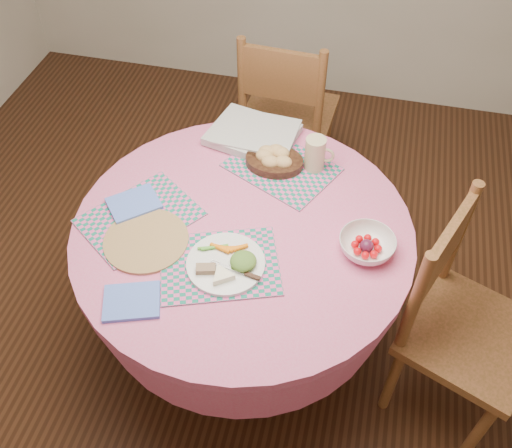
{
  "coord_description": "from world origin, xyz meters",
  "views": [
    {
      "loc": [
        0.36,
        -1.32,
        2.29
      ],
      "look_at": [
        0.05,
        0.0,
        0.78
      ],
      "focal_mm": 40.0,
      "sensor_mm": 36.0,
      "label": 1
    }
  ],
  "objects_px": {
    "bread_bowl": "(274,158)",
    "fruit_bowl": "(367,245)",
    "chair_back": "(286,114)",
    "dinner_plate": "(227,264)",
    "chair_right": "(459,321)",
    "dining_table": "(243,261)",
    "latte_mug": "(316,154)",
    "wicker_trivet": "(146,240)"
  },
  "relations": [
    {
      "from": "dining_table",
      "to": "chair_back",
      "type": "height_order",
      "value": "chair_back"
    },
    {
      "from": "chair_right",
      "to": "latte_mug",
      "type": "distance_m",
      "value": 0.82
    },
    {
      "from": "chair_back",
      "to": "dinner_plate",
      "type": "height_order",
      "value": "chair_back"
    },
    {
      "from": "chair_right",
      "to": "latte_mug",
      "type": "bearing_deg",
      "value": 77.68
    },
    {
      "from": "dining_table",
      "to": "dinner_plate",
      "type": "distance_m",
      "value": 0.29
    },
    {
      "from": "dining_table",
      "to": "fruit_bowl",
      "type": "distance_m",
      "value": 0.5
    },
    {
      "from": "dining_table",
      "to": "bread_bowl",
      "type": "xyz_separation_m",
      "value": [
        0.04,
        0.35,
        0.23
      ]
    },
    {
      "from": "dining_table",
      "to": "latte_mug",
      "type": "relative_size",
      "value": 8.87
    },
    {
      "from": "dinner_plate",
      "to": "bread_bowl",
      "type": "bearing_deg",
      "value": 85.29
    },
    {
      "from": "chair_back",
      "to": "dinner_plate",
      "type": "xyz_separation_m",
      "value": [
        0.03,
        -1.19,
        0.26
      ]
    },
    {
      "from": "fruit_bowl",
      "to": "bread_bowl",
      "type": "bearing_deg",
      "value": 138.61
    },
    {
      "from": "dining_table",
      "to": "bread_bowl",
      "type": "distance_m",
      "value": 0.42
    },
    {
      "from": "chair_back",
      "to": "wicker_trivet",
      "type": "distance_m",
      "value": 1.21
    },
    {
      "from": "chair_back",
      "to": "dinner_plate",
      "type": "relative_size",
      "value": 3.66
    },
    {
      "from": "bread_bowl",
      "to": "wicker_trivet",
      "type": "bearing_deg",
      "value": -125.61
    },
    {
      "from": "wicker_trivet",
      "to": "bread_bowl",
      "type": "distance_m",
      "value": 0.61
    },
    {
      "from": "chair_right",
      "to": "fruit_bowl",
      "type": "bearing_deg",
      "value": 104.53
    },
    {
      "from": "dinner_plate",
      "to": "fruit_bowl",
      "type": "height_order",
      "value": "fruit_bowl"
    },
    {
      "from": "chair_back",
      "to": "dining_table",
      "type": "bearing_deg",
      "value": 95.32
    },
    {
      "from": "chair_right",
      "to": "bread_bowl",
      "type": "height_order",
      "value": "chair_right"
    },
    {
      "from": "chair_right",
      "to": "dining_table",
      "type": "bearing_deg",
      "value": 108.14
    },
    {
      "from": "latte_mug",
      "to": "dining_table",
      "type": "bearing_deg",
      "value": -118.27
    },
    {
      "from": "wicker_trivet",
      "to": "bread_bowl",
      "type": "height_order",
      "value": "bread_bowl"
    },
    {
      "from": "chair_right",
      "to": "chair_back",
      "type": "xyz_separation_m",
      "value": [
        -0.86,
        1.06,
        -0.0
      ]
    },
    {
      "from": "dinner_plate",
      "to": "latte_mug",
      "type": "height_order",
      "value": "latte_mug"
    },
    {
      "from": "chair_back",
      "to": "wicker_trivet",
      "type": "xyz_separation_m",
      "value": [
        -0.28,
        -1.15,
        0.24
      ]
    },
    {
      "from": "dinner_plate",
      "to": "bread_bowl",
      "type": "distance_m",
      "value": 0.54
    },
    {
      "from": "chair_back",
      "to": "latte_mug",
      "type": "relative_size",
      "value": 7.02
    },
    {
      "from": "dining_table",
      "to": "dinner_plate",
      "type": "bearing_deg",
      "value": -91.32
    },
    {
      "from": "bread_bowl",
      "to": "fruit_bowl",
      "type": "xyz_separation_m",
      "value": [
        0.4,
        -0.36,
        -0.01
      ]
    },
    {
      "from": "latte_mug",
      "to": "fruit_bowl",
      "type": "distance_m",
      "value": 0.45
    },
    {
      "from": "chair_right",
      "to": "fruit_bowl",
      "type": "height_order",
      "value": "chair_right"
    },
    {
      "from": "chair_back",
      "to": "wicker_trivet",
      "type": "height_order",
      "value": "chair_back"
    },
    {
      "from": "chair_right",
      "to": "dinner_plate",
      "type": "bearing_deg",
      "value": 121.24
    },
    {
      "from": "dinner_plate",
      "to": "fruit_bowl",
      "type": "bearing_deg",
      "value": 22.19
    },
    {
      "from": "latte_mug",
      "to": "chair_back",
      "type": "bearing_deg",
      "value": 110.1
    },
    {
      "from": "chair_back",
      "to": "latte_mug",
      "type": "xyz_separation_m",
      "value": [
        0.23,
        -0.63,
        0.31
      ]
    },
    {
      "from": "chair_right",
      "to": "chair_back",
      "type": "height_order",
      "value": "chair_right"
    },
    {
      "from": "dining_table",
      "to": "dinner_plate",
      "type": "xyz_separation_m",
      "value": [
        -0.0,
        -0.19,
        0.22
      ]
    },
    {
      "from": "dining_table",
      "to": "fruit_bowl",
      "type": "bearing_deg",
      "value": -0.93
    },
    {
      "from": "dining_table",
      "to": "wicker_trivet",
      "type": "xyz_separation_m",
      "value": [
        -0.31,
        -0.14,
        0.2
      ]
    },
    {
      "from": "wicker_trivet",
      "to": "dinner_plate",
      "type": "bearing_deg",
      "value": -8.33
    }
  ]
}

